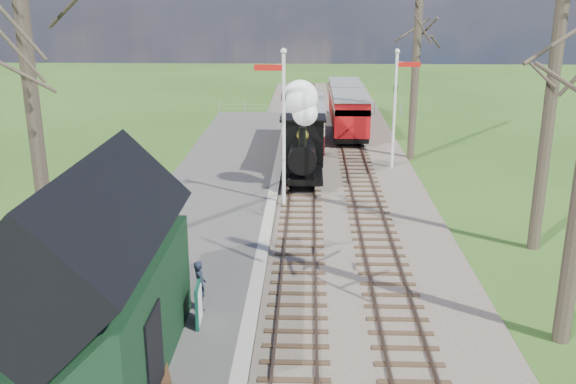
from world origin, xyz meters
name	(u,v)px	position (x,y,z in m)	size (l,w,h in m)	color
distant_hills	(318,206)	(1.40, 64.38, -16.21)	(114.40, 48.00, 22.02)	#385B23
ballast_bed	(330,167)	(1.30, 22.00, 0.05)	(8.00, 60.00, 0.10)	brown
track_near	(303,166)	(0.00, 22.00, 0.10)	(1.60, 60.00, 0.15)	brown
track_far	(357,166)	(2.60, 22.00, 0.10)	(1.60, 60.00, 0.15)	brown
platform	(206,221)	(-3.50, 14.00, 0.10)	(5.00, 44.00, 0.20)	#474442
coping_strip	(268,222)	(-1.20, 14.00, 0.10)	(0.40, 44.00, 0.21)	#B2AD9E
station_shed	(91,285)	(-4.30, 4.00, 2.27)	(3.25, 6.30, 4.78)	black
semaphore_near	(282,117)	(-0.77, 16.00, 3.62)	(1.22, 0.24, 6.22)	silver
semaphore_far	(397,100)	(4.37, 22.00, 3.35)	(1.22, 0.24, 5.72)	silver
bare_trees	(347,101)	(1.33, 10.10, 5.21)	(15.51, 22.39, 12.00)	#382D23
fence_line	(310,108)	(0.30, 36.00, 0.55)	(12.60, 0.08, 1.00)	slate
locomotive	(302,138)	(-0.01, 19.15, 2.13)	(1.85, 4.33, 4.64)	black
coach	(304,124)	(0.00, 25.21, 1.56)	(2.16, 7.42, 2.28)	black
red_carriage_a	(350,115)	(2.60, 28.12, 1.48)	(2.03, 5.03, 2.14)	black
red_carriage_b	(345,100)	(2.60, 33.62, 1.48)	(2.03, 5.03, 2.14)	black
sign_board	(199,305)	(-2.44, 6.13, 0.74)	(0.13, 0.74, 1.08)	#0E4534
bench	(155,364)	(-2.99, 3.79, 0.54)	(0.74, 1.31, 0.72)	#472D19
person	(200,285)	(-2.54, 6.98, 0.87)	(0.49, 0.32, 1.35)	#1B2231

